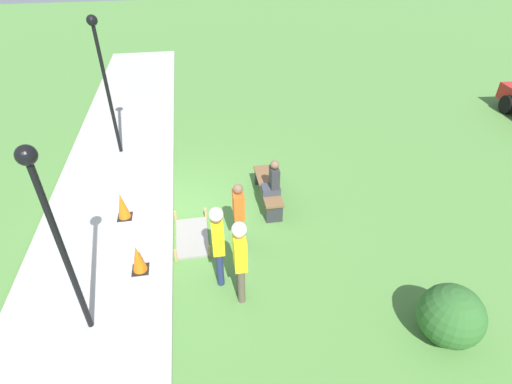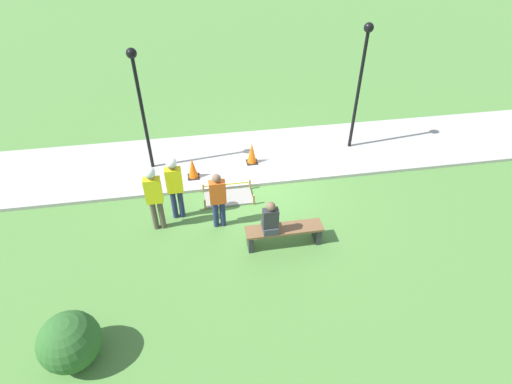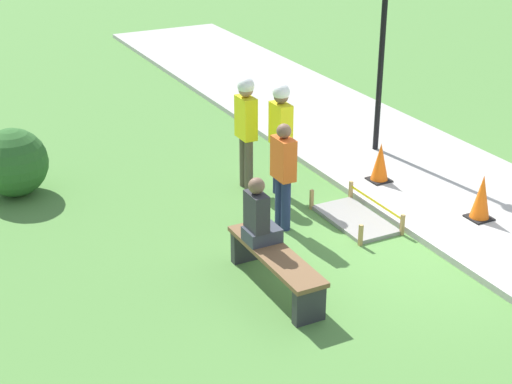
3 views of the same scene
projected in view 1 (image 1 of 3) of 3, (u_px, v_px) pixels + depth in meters
ground_plane at (173, 216)px, 9.81m from camera, size 60.00×60.00×0.00m
sidewalk at (107, 221)px, 9.58m from camera, size 28.00×3.12×0.10m
wet_concrete_patch at (192, 237)px, 9.13m from camera, size 1.38×0.77×0.32m
traffic_cone_near_patch at (122, 206)px, 9.42m from camera, size 0.34×0.34×0.69m
traffic_cone_far_patch at (138, 259)px, 8.02m from camera, size 0.34×0.34×0.65m
park_bench at (268, 189)px, 10.12m from camera, size 1.86×0.44×0.52m
person_seated_on_bench at (273, 180)px, 9.55m from camera, size 0.36×0.44×0.89m
worker_supervisor at (218, 239)px, 7.48m from camera, size 0.40×0.27×1.84m
worker_assistant at (240, 255)px, 7.12m from camera, size 0.40×0.27×1.86m
bystander_in_orange_shirt at (239, 212)px, 8.50m from camera, size 0.40×0.22×1.60m
lamppost_near at (51, 221)px, 5.74m from camera, size 0.28×0.28×3.62m
lamppost_far at (103, 68)px, 10.79m from camera, size 0.28×0.28×3.92m
shrub_rounded_near at (451, 316)px, 6.74m from camera, size 1.10×1.10×1.10m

